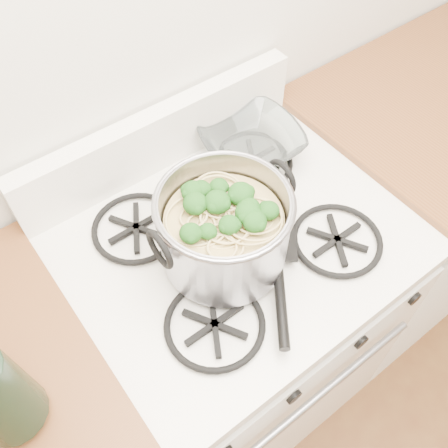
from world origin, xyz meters
TOP-DOWN VIEW (x-y plane):
  - gas_range at (0.00, 1.26)m, footprint 0.76×0.66m
  - counter_left at (-0.51, 1.26)m, footprint 0.25×0.65m
  - counter_right at (0.88, 1.26)m, footprint 1.00×0.65m
  - stock_pot at (-0.06, 1.23)m, footprint 0.31×0.28m
  - spatula at (0.05, 1.19)m, footprint 0.42×0.42m
  - glass_bowl at (0.19, 1.44)m, footprint 0.11×0.11m

SIDE VIEW (x-z plane):
  - gas_range at x=0.00m, z-range -0.03..0.90m
  - counter_left at x=-0.51m, z-range 0.00..0.92m
  - counter_right at x=0.88m, z-range 0.00..0.92m
  - spatula at x=0.05m, z-range 0.92..0.95m
  - glass_bowl at x=0.19m, z-range 0.92..0.95m
  - stock_pot at x=-0.06m, z-range 0.92..1.10m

